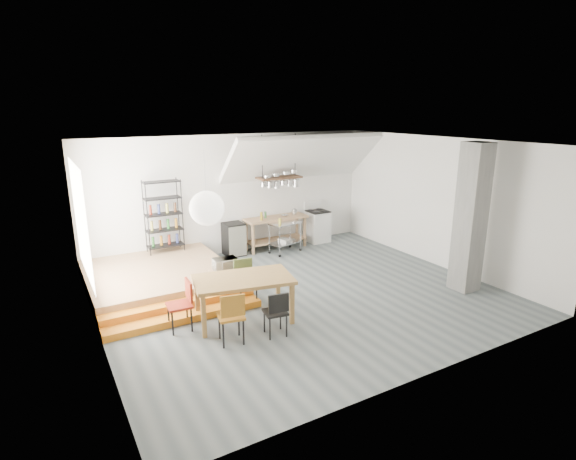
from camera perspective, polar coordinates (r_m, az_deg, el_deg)
floor at (r=9.72m, az=1.61°, el=-8.18°), size 8.00×8.00×0.00m
wall_back at (r=12.25m, az=-6.90°, el=4.50°), size 8.00×0.04×3.20m
wall_left at (r=7.96m, az=-23.75°, el=-2.62°), size 0.04×7.00×3.20m
wall_right at (r=11.74m, az=18.62°, el=3.34°), size 0.04×7.00×3.20m
ceiling at (r=8.94m, az=1.76°, el=10.99°), size 8.00×7.00×0.02m
slope_ceiling at (r=12.40m, az=1.84°, el=9.18°), size 4.40×1.44×1.32m
window_pane at (r=9.36m, az=-24.84°, el=1.07°), size 0.02×2.50×2.20m
platform at (r=10.50m, az=-16.08°, el=-5.79°), size 3.00×3.00×0.40m
step_lower at (r=8.81m, az=-12.85°, el=-10.69°), size 3.00×0.35×0.13m
step_upper at (r=9.09m, az=-13.54°, el=-9.44°), size 3.00×0.35×0.27m
concrete_column at (r=10.28m, az=22.18°, el=1.39°), size 0.50×0.50×3.20m
kitchen_counter at (r=12.62m, az=-1.54°, el=0.39°), size 1.80×0.60×0.91m
stove at (r=13.36m, az=3.75°, el=0.56°), size 0.60×0.60×1.18m
pot_rack at (r=12.16m, az=-0.96°, el=6.33°), size 1.20×0.50×1.43m
wire_shelving at (r=11.41m, az=-15.54°, el=1.85°), size 0.88×0.38×1.80m
microwave_shelf at (r=9.56m, az=-7.96°, el=-5.21°), size 0.60×0.40×0.16m
paper_lantern at (r=7.83m, az=-10.27°, el=2.74°), size 0.60×0.60×0.60m
dining_table at (r=8.36m, az=-5.71°, el=-6.63°), size 1.95×1.33×0.85m
chair_mustard at (r=7.65m, az=-7.16°, el=-10.49°), size 0.50×0.50×0.93m
chair_black at (r=7.85m, az=-1.46°, el=-10.13°), size 0.43×0.43×0.84m
chair_olive at (r=9.22m, az=-5.49°, el=-5.99°), size 0.46×0.46×0.90m
chair_red at (r=8.30m, az=-13.18°, el=-8.74°), size 0.44×0.44×0.92m
rolling_cart at (r=12.28m, az=-0.38°, el=-0.39°), size 0.95×0.67×0.85m
mini_fridge at (r=12.19m, az=-6.89°, el=-1.15°), size 0.52×0.52×0.89m
microwave at (r=9.51m, az=-7.99°, el=-4.35°), size 0.50×0.35×0.27m
bowl at (r=12.62m, az=-0.44°, el=1.84°), size 0.27×0.27×0.05m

